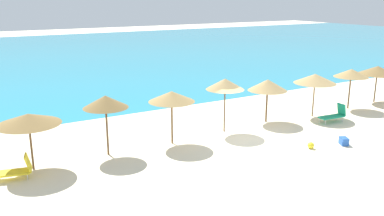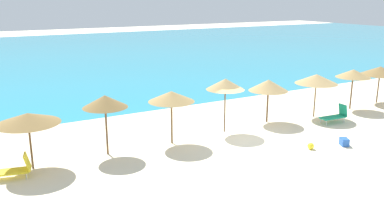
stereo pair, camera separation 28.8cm
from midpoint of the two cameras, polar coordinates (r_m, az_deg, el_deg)
ground_plane at (r=21.35m, az=7.36°, el=-4.39°), size 160.00×160.00×0.00m
sea_water at (r=54.82m, az=-17.08°, el=7.06°), size 160.00×59.03×0.01m
beach_umbrella_2 at (r=18.29m, az=-22.12°, el=-1.43°), size 2.64×2.64×2.46m
beach_umbrella_3 at (r=18.93m, az=-12.30°, el=0.83°), size 2.05×2.05×2.82m
beach_umbrella_4 at (r=20.04m, az=-3.25°, el=1.58°), size 2.28×2.28×2.67m
beach_umbrella_5 at (r=21.83m, az=4.22°, el=3.32°), size 2.04×2.04×2.93m
beach_umbrella_6 at (r=24.03m, az=10.07°, el=3.14°), size 2.26×2.26×2.52m
beach_umbrella_7 at (r=25.77m, az=16.35°, el=3.92°), size 2.52×2.52×2.63m
beach_umbrella_8 at (r=28.41m, az=20.89°, el=4.53°), size 2.18×2.18×2.61m
beach_umbrella_9 at (r=30.90m, az=24.03°, el=4.79°), size 2.64×2.64×2.52m
lounge_chair_1 at (r=18.15m, az=-23.39°, el=-7.81°), size 1.48×0.94×0.98m
lounge_chair_2 at (r=25.35m, az=18.76°, el=-0.90°), size 1.66×0.72×1.05m
beach_ball at (r=20.70m, az=15.73°, el=-5.00°), size 0.32×0.32×0.32m
cooler_box at (r=21.71m, az=19.90°, el=-4.33°), size 0.54×0.60×0.37m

